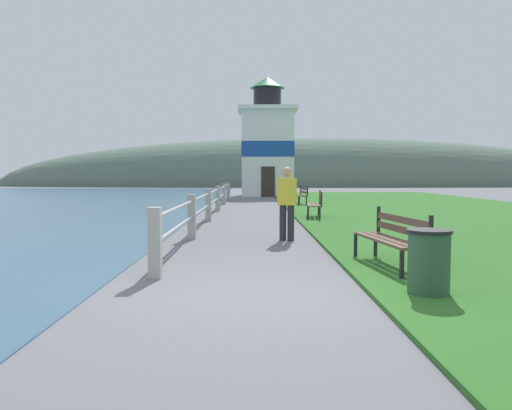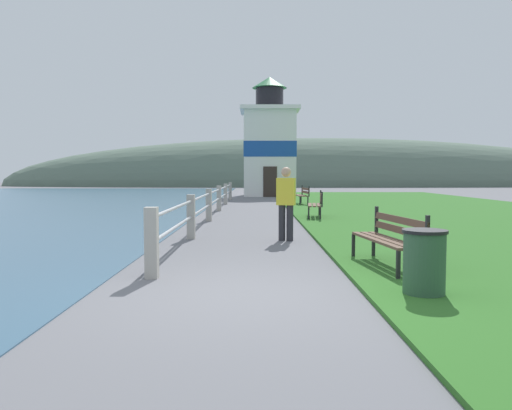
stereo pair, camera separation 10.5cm
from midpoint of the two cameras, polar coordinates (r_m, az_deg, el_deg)
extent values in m
plane|color=slate|center=(6.34, -0.85, -10.25)|extent=(160.00, 160.00, 0.00)
cube|color=#2D6623|center=(21.02, 20.49, -0.70)|extent=(12.00, 40.40, 0.06)
cube|color=#A8A399|center=(7.37, -11.56, -4.27)|extent=(0.18, 0.18, 1.04)
cube|color=#A8A399|center=(11.67, -7.30, -1.35)|extent=(0.18, 0.18, 1.04)
cube|color=#A8A399|center=(16.01, -5.34, -0.01)|extent=(0.18, 0.18, 1.04)
cube|color=#A8A399|center=(20.37, -4.22, 0.76)|extent=(0.18, 0.18, 1.04)
cube|color=#A8A399|center=(24.73, -3.50, 1.26)|extent=(0.18, 0.18, 1.04)
cube|color=#A8A399|center=(29.10, -2.99, 1.61)|extent=(0.18, 0.18, 1.04)
cylinder|color=#B2B2B7|center=(18.17, -4.72, 1.57)|extent=(0.06, 21.90, 0.06)
cylinder|color=#B2B2B7|center=(18.19, -4.72, 0.42)|extent=(0.06, 21.90, 0.06)
cube|color=brown|center=(8.11, 13.76, -3.93)|extent=(0.37, 1.97, 0.04)
cube|color=brown|center=(8.16, 14.72, -3.89)|extent=(0.37, 1.97, 0.04)
cube|color=brown|center=(8.22, 15.67, -3.86)|extent=(0.37, 1.97, 0.04)
cube|color=brown|center=(8.22, 16.26, -1.64)|extent=(0.31, 1.96, 0.11)
cube|color=brown|center=(8.23, 16.25, -2.73)|extent=(0.31, 1.96, 0.11)
cube|color=black|center=(7.26, 16.23, -6.80)|extent=(0.06, 0.06, 0.45)
cube|color=black|center=(9.02, 11.28, -4.71)|extent=(0.06, 0.06, 0.45)
cube|color=black|center=(7.41, 18.86, -6.64)|extent=(0.06, 0.06, 0.45)
cube|color=black|center=(9.15, 13.48, -4.63)|extent=(0.06, 0.06, 0.45)
cube|color=black|center=(7.37, 19.28, -3.01)|extent=(0.06, 0.06, 0.49)
cube|color=black|center=(9.11, 13.81, -1.69)|extent=(0.06, 0.06, 0.49)
cube|color=brown|center=(16.88, 6.24, 0.01)|extent=(0.29, 1.71, 0.04)
cube|color=brown|center=(16.88, 6.73, 0.00)|extent=(0.29, 1.71, 0.04)
cube|color=brown|center=(16.88, 7.23, 0.00)|extent=(0.29, 1.71, 0.04)
cube|color=brown|center=(16.87, 7.54, 1.08)|extent=(0.23, 1.71, 0.11)
cube|color=brown|center=(16.87, 7.53, 0.54)|extent=(0.23, 1.71, 0.11)
cube|color=black|center=(16.06, 6.11, -1.05)|extent=(0.05, 0.05, 0.45)
cube|color=black|center=(17.72, 6.09, -0.62)|extent=(0.05, 0.05, 0.45)
cube|color=black|center=(16.07, 7.43, -1.06)|extent=(0.05, 0.05, 0.45)
cube|color=black|center=(17.73, 7.29, -0.62)|extent=(0.05, 0.05, 0.45)
cube|color=black|center=(16.04, 7.62, 0.62)|extent=(0.05, 0.05, 0.49)
cube|color=black|center=(17.70, 7.46, 0.89)|extent=(0.05, 0.05, 0.49)
cube|color=brown|center=(24.25, 4.78, 1.10)|extent=(0.27, 1.85, 0.04)
cube|color=brown|center=(24.28, 5.13, 1.10)|extent=(0.27, 1.85, 0.04)
cube|color=brown|center=(24.30, 5.47, 1.10)|extent=(0.27, 1.85, 0.04)
cube|color=brown|center=(24.31, 5.67, 1.85)|extent=(0.22, 1.85, 0.11)
cube|color=brown|center=(24.31, 5.67, 1.47)|extent=(0.22, 1.85, 0.11)
cube|color=black|center=(23.37, 5.07, 0.40)|extent=(0.05, 0.05, 0.45)
cube|color=black|center=(25.14, 4.34, 0.63)|extent=(0.05, 0.05, 0.45)
cube|color=black|center=(23.44, 5.96, 0.40)|extent=(0.05, 0.05, 0.45)
cube|color=black|center=(25.21, 5.17, 0.63)|extent=(0.05, 0.05, 0.45)
cube|color=black|center=(23.43, 6.08, 1.55)|extent=(0.05, 0.05, 0.49)
cube|color=black|center=(25.20, 5.29, 1.70)|extent=(0.05, 0.05, 0.49)
cube|color=white|center=(34.53, 1.51, 5.83)|extent=(3.45, 3.45, 5.75)
cube|color=#194799|center=(34.54, 1.52, 6.31)|extent=(3.49, 3.49, 1.04)
cube|color=white|center=(34.77, 1.52, 10.78)|extent=(3.97, 3.97, 0.25)
cylinder|color=black|center=(34.88, 1.53, 12.10)|extent=(1.90, 1.90, 1.37)
cone|color=#23703D|center=(35.06, 1.53, 13.82)|extent=(2.37, 2.37, 0.75)
cube|color=#332823|center=(32.76, 1.60, 2.68)|extent=(0.90, 0.06, 2.00)
cylinder|color=#28282D|center=(11.31, 3.13, -2.05)|extent=(0.15, 0.15, 0.81)
cylinder|color=#28282D|center=(11.28, 4.04, -2.07)|extent=(0.15, 0.15, 0.81)
cube|color=yellow|center=(11.25, 3.60, 1.55)|extent=(0.45, 0.32, 0.61)
sphere|color=tan|center=(11.24, 3.61, 3.78)|extent=(0.22, 0.22, 0.22)
cylinder|color=#2D5138|center=(6.45, 18.99, -6.57)|extent=(0.50, 0.50, 0.80)
cylinder|color=black|center=(6.39, 19.07, -2.86)|extent=(0.54, 0.54, 0.04)
ellipsoid|color=#566B5B|center=(63.60, 7.04, 2.19)|extent=(80.00, 16.00, 12.00)
camera|label=1|loc=(0.05, -89.84, 0.01)|focal=35.00mm
camera|label=2|loc=(0.05, 90.16, -0.01)|focal=35.00mm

